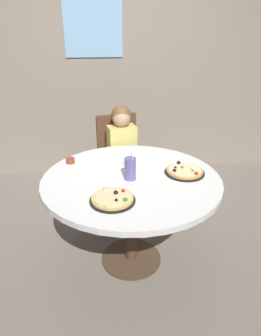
% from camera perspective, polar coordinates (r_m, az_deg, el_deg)
% --- Properties ---
extents(ground_plane, '(8.00, 8.00, 0.00)m').
position_cam_1_polar(ground_plane, '(2.60, 0.13, -16.68)').
color(ground_plane, slate).
extents(wall_with_window, '(5.20, 0.14, 2.90)m').
position_cam_1_polar(wall_with_window, '(3.77, -3.31, 20.74)').
color(wall_with_window, gray).
rests_on(wall_with_window, ground_plane).
extents(dining_table, '(1.28, 1.28, 0.75)m').
position_cam_1_polar(dining_table, '(2.22, 0.15, -3.84)').
color(dining_table, white).
rests_on(dining_table, ground_plane).
extents(chair_wooden, '(0.47, 0.47, 0.95)m').
position_cam_1_polar(chair_wooden, '(3.07, -2.11, 1.98)').
color(chair_wooden, brown).
rests_on(chair_wooden, ground_plane).
extents(diner_child, '(0.32, 0.43, 1.08)m').
position_cam_1_polar(diner_child, '(2.93, -1.18, -0.19)').
color(diner_child, '#3F4766').
rests_on(diner_child, ground_plane).
extents(pizza_veggie, '(0.28, 0.28, 0.05)m').
position_cam_1_polar(pizza_veggie, '(1.88, -3.40, -5.79)').
color(pizza_veggie, black).
rests_on(pizza_veggie, dining_table).
extents(pizza_cheese, '(0.29, 0.29, 0.05)m').
position_cam_1_polar(pizza_cheese, '(2.26, 10.12, -0.59)').
color(pizza_cheese, black).
rests_on(pizza_cheese, dining_table).
extents(soda_cup, '(0.08, 0.08, 0.31)m').
position_cam_1_polar(soda_cup, '(2.11, -0.05, -0.12)').
color(soda_cup, '#6659A5').
rests_on(soda_cup, dining_table).
extents(sauce_bowl, '(0.07, 0.07, 0.04)m').
position_cam_1_polar(sauce_bowl, '(2.44, -11.24, 1.39)').
color(sauce_bowl, brown).
rests_on(sauce_bowl, dining_table).
extents(plate_small, '(0.18, 0.18, 0.01)m').
position_cam_1_polar(plate_small, '(2.28, -10.16, -0.73)').
color(plate_small, white).
rests_on(plate_small, dining_table).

